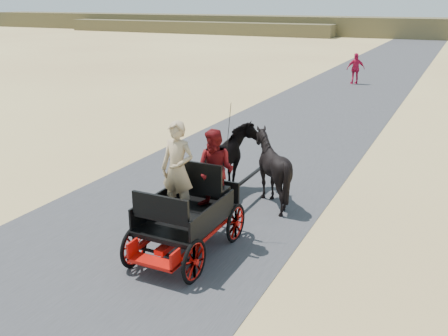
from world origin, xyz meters
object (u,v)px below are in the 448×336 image
at_px(carriage, 187,234).
at_px(horse_right, 271,168).
at_px(pedestrian, 356,69).
at_px(horse_left, 229,162).

xyz_separation_m(carriage, horse_right, (0.55, 3.00, 0.49)).
bearing_deg(horse_right, pedestrian, -84.21).
bearing_deg(pedestrian, horse_right, 68.49).
height_order(carriage, horse_right, horse_right).
relative_size(carriage, horse_left, 1.20).
xyz_separation_m(horse_right, pedestrian, (-1.87, 18.43, 0.01)).
relative_size(carriage, horse_right, 1.41).
xyz_separation_m(carriage, pedestrian, (-1.32, 21.43, 0.50)).
relative_size(horse_right, pedestrian, 0.98).
distance_m(carriage, pedestrian, 21.48).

